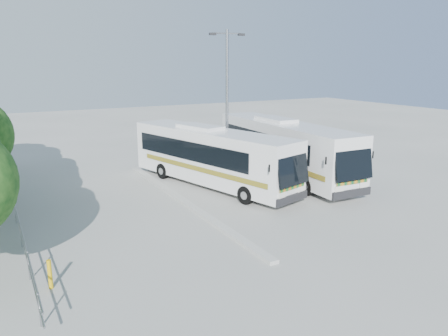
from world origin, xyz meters
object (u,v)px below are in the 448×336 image
coach_adjacent (284,148)px  lamppost (227,99)px  coach_main (212,156)px  bollard (50,274)px

coach_adjacent → lamppost: size_ratio=1.40×
coach_main → bollard: coach_main is taller
coach_main → coach_adjacent: 4.84m
coach_main → lamppost: bearing=18.5°
coach_main → bollard: size_ratio=12.27×
coach_adjacent → bollard: bearing=-150.4°
bollard → coach_main: bearing=39.2°
coach_adjacent → bollard: size_ratio=12.72×
coach_adjacent → coach_main: bearing=177.7°
coach_adjacent → bollard: coach_adjacent is taller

